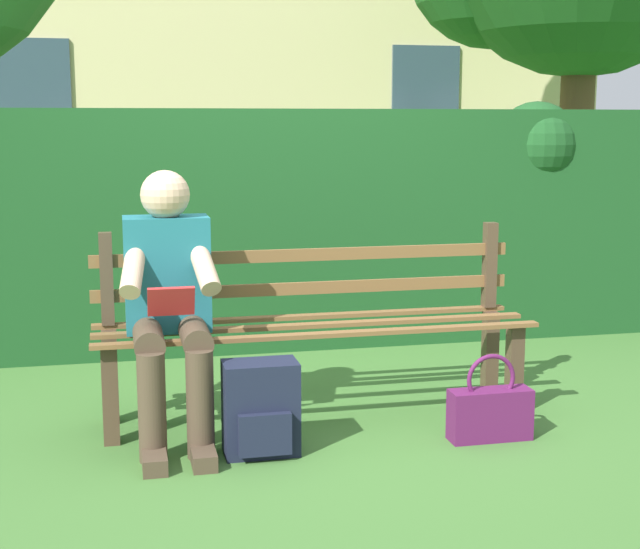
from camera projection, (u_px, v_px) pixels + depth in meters
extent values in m
plane|color=#3D6B2D|center=(315.00, 418.00, 4.38)|extent=(60.00, 60.00, 0.00)
cube|color=#4C3828|center=(514.00, 369.00, 4.41)|extent=(0.07, 0.07, 0.45)
cube|color=#4C3828|center=(110.00, 395.00, 4.00)|extent=(0.07, 0.07, 0.45)
cube|color=#4C3828|center=(490.00, 354.00, 4.70)|extent=(0.07, 0.07, 0.45)
cube|color=#4C3828|center=(110.00, 377.00, 4.28)|extent=(0.07, 0.07, 0.45)
cube|color=brown|center=(307.00, 317.00, 4.50)|extent=(2.07, 0.06, 0.02)
cube|color=brown|center=(315.00, 325.00, 4.31)|extent=(2.07, 0.06, 0.02)
cube|color=brown|center=(325.00, 335.00, 4.12)|extent=(2.07, 0.06, 0.02)
cube|color=#4C3828|center=(490.00, 265.00, 4.66)|extent=(0.06, 0.06, 0.44)
cube|color=#4C3828|center=(107.00, 279.00, 4.25)|extent=(0.06, 0.06, 0.44)
cube|color=brown|center=(307.00, 288.00, 4.47)|extent=(2.07, 0.02, 0.06)
cube|color=brown|center=(307.00, 255.00, 4.44)|extent=(2.07, 0.02, 0.06)
cube|color=#1E6672|center=(167.00, 274.00, 4.14)|extent=(0.38, 0.22, 0.52)
sphere|color=#D8AD8C|center=(165.00, 195.00, 4.06)|extent=(0.22, 0.22, 0.22)
cylinder|color=#473828|center=(194.00, 334.00, 3.99)|extent=(0.13, 0.42, 0.13)
cylinder|color=#473828|center=(148.00, 337.00, 3.95)|extent=(0.13, 0.42, 0.13)
cylinder|color=#473828|center=(200.00, 404.00, 3.83)|extent=(0.12, 0.12, 0.47)
cylinder|color=#473828|center=(152.00, 407.00, 3.79)|extent=(0.12, 0.12, 0.47)
cube|color=#473828|center=(203.00, 456.00, 3.79)|extent=(0.10, 0.24, 0.07)
cube|color=#473828|center=(154.00, 460.00, 3.75)|extent=(0.10, 0.24, 0.07)
cylinder|color=#D8AD8C|center=(203.00, 264.00, 4.02)|extent=(0.14, 0.32, 0.26)
cylinder|color=#D8AD8C|center=(134.00, 266.00, 3.96)|extent=(0.14, 0.32, 0.26)
cube|color=#B22626|center=(171.00, 301.00, 3.90)|extent=(0.20, 0.07, 0.13)
cube|color=#19471E|center=(278.00, 227.00, 5.81)|extent=(5.71, 0.62, 1.48)
sphere|color=#19471E|center=(536.00, 144.00, 6.00)|extent=(0.56, 0.56, 0.56)
sphere|color=#19471E|center=(42.00, 159.00, 5.48)|extent=(0.50, 0.50, 0.50)
cube|color=#334756|center=(426.00, 93.00, 11.74)|extent=(0.90, 0.04, 1.20)
cube|color=#334756|center=(32.00, 90.00, 10.68)|extent=(0.90, 0.04, 1.20)
cube|color=#191E33|center=(261.00, 408.00, 3.89)|extent=(0.32, 0.19, 0.40)
cube|color=#191E33|center=(265.00, 435.00, 3.79)|extent=(0.22, 0.04, 0.18)
cylinder|color=#191E33|center=(278.00, 394.00, 4.01)|extent=(0.04, 0.04, 0.24)
cylinder|color=#191E33|center=(235.00, 397.00, 3.97)|extent=(0.04, 0.04, 0.24)
cube|color=#59194C|center=(490.00, 415.00, 4.07)|extent=(0.37, 0.12, 0.23)
torus|color=#59194C|center=(491.00, 379.00, 4.04)|extent=(0.23, 0.02, 0.23)
cylinder|color=brown|center=(576.00, 135.00, 9.50)|extent=(0.35, 0.35, 2.54)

